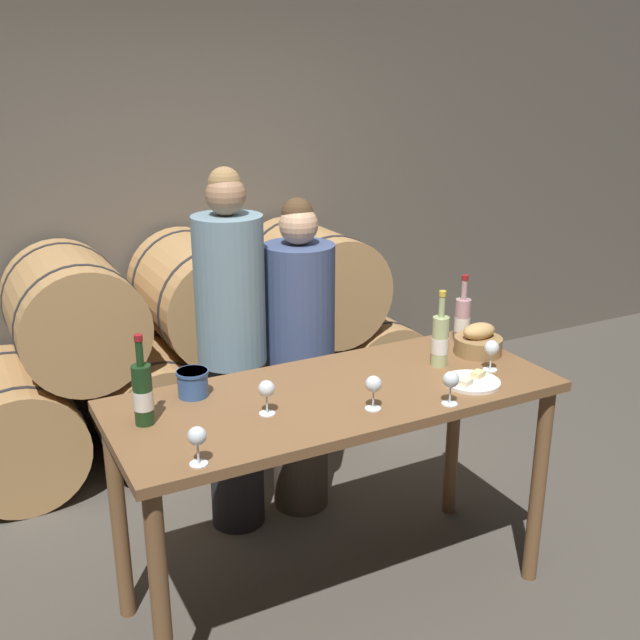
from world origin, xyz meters
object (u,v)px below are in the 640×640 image
object	(u,v)px
tasting_table	(337,421)
person_left	(232,353)
bread_basket	(478,342)
wine_glass_left	(267,390)
wine_bottle_rose	(462,319)
wine_bottle_white	(440,340)
wine_glass_far_left	(197,438)
wine_bottle_red	(143,394)
person_right	(300,359)
wine_glass_far_right	(492,349)
wine_glass_right	(451,381)
cheese_plate	(472,381)
blue_crock	(193,382)
wine_glass_center	(373,386)

from	to	relation	value
tasting_table	person_left	distance (m)	0.73
bread_basket	wine_glass_left	xyz separation A→B (m)	(-1.07, -0.13, 0.04)
wine_bottle_rose	wine_glass_left	world-z (taller)	wine_bottle_rose
wine_bottle_white	wine_glass_far_left	distance (m)	1.22
wine_bottle_red	wine_bottle_rose	world-z (taller)	wine_bottle_red
person_right	wine_glass_far_right	distance (m)	0.98
wine_bottle_white	wine_glass_right	distance (m)	0.39
wine_glass_far_left	wine_glass_left	bearing A→B (deg)	34.45
person_right	bread_basket	size ratio (longest dim) A/B	7.62
person_left	cheese_plate	bearing A→B (deg)	-53.10
tasting_table	blue_crock	distance (m)	0.58
bread_basket	person_right	bearing A→B (deg)	130.91
wine_glass_far_left	wine_glass_center	xyz separation A→B (m)	(0.70, 0.09, 0.00)
wine_bottle_white	wine_glass_far_right	distance (m)	0.21
tasting_table	wine_glass_center	bearing A→B (deg)	-78.56
blue_crock	wine_glass_far_right	world-z (taller)	wine_glass_far_right
wine_bottle_rose	wine_glass_center	world-z (taller)	wine_bottle_rose
person_left	cheese_plate	xyz separation A→B (m)	(0.67, -0.90, 0.07)
person_left	wine_glass_center	distance (m)	0.95
person_right	wine_glass_left	size ratio (longest dim) A/B	12.06
bread_basket	wine_glass_far_right	world-z (taller)	bread_basket
cheese_plate	wine_glass_right	bearing A→B (deg)	-149.45
tasting_table	wine_bottle_rose	distance (m)	0.84
wine_bottle_rose	blue_crock	bearing A→B (deg)	-179.68
tasting_table	wine_glass_far_right	world-z (taller)	wine_glass_far_right
person_left	bread_basket	size ratio (longest dim) A/B	8.39
tasting_table	cheese_plate	bearing A→B (deg)	-19.83
tasting_table	wine_glass_center	world-z (taller)	wine_glass_center
wine_bottle_white	blue_crock	distance (m)	1.04
tasting_table	wine_bottle_red	size ratio (longest dim) A/B	5.26
wine_bottle_red	person_right	bearing A→B (deg)	34.88
tasting_table	wine_bottle_rose	bearing A→B (deg)	16.15
wine_bottle_red	wine_glass_left	world-z (taller)	wine_bottle_red
bread_basket	cheese_plate	xyz separation A→B (m)	(-0.23, -0.25, -0.04)
wine_bottle_red	wine_glass_center	size ratio (longest dim) A/B	2.54
wine_glass_center	bread_basket	bearing A→B (deg)	21.00
person_right	bread_basket	bearing A→B (deg)	-49.09
wine_bottle_rose	wine_glass_center	distance (m)	0.85
wine_glass_right	blue_crock	bearing A→B (deg)	148.02
person_left	wine_glass_far_left	xyz separation A→B (m)	(-0.50, -1.01, 0.15)
person_right	bread_basket	xyz separation A→B (m)	(0.56, -0.65, 0.21)
person_right	wine_bottle_rose	xyz separation A→B (m)	(0.59, -0.49, 0.26)
person_right	tasting_table	bearing A→B (deg)	-104.59
blue_crock	wine_glass_center	size ratio (longest dim) A/B	0.95
person_right	wine_bottle_white	world-z (taller)	person_right
person_left	person_right	distance (m)	0.36
bread_basket	cheese_plate	bearing A→B (deg)	-132.71
tasting_table	person_right	size ratio (longest dim) A/B	1.11
bread_basket	wine_bottle_rose	bearing A→B (deg)	79.17
person_left	wine_glass_center	xyz separation A→B (m)	(0.20, -0.92, 0.15)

